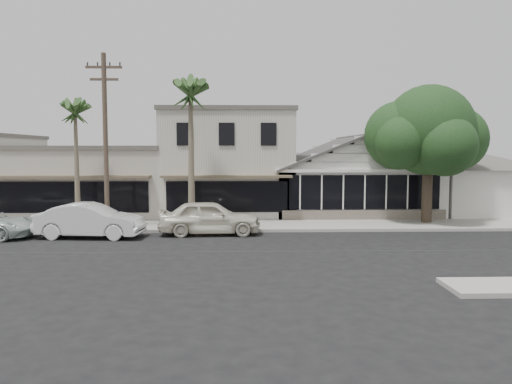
{
  "coord_description": "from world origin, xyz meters",
  "views": [
    {
      "loc": [
        -2.15,
        -20.23,
        4.15
      ],
      "look_at": [
        -1.39,
        6.0,
        1.98
      ],
      "focal_mm": 35.0,
      "sensor_mm": 36.0,
      "label": 1
    }
  ],
  "objects_px": {
    "car_0": "(210,217)",
    "shade_tree": "(426,133)",
    "car_1": "(90,221)",
    "utility_pole": "(106,138)"
  },
  "relations": [
    {
      "from": "car_1",
      "to": "car_0",
      "type": "bearing_deg",
      "value": -76.97
    },
    {
      "from": "car_0",
      "to": "utility_pole",
      "type": "bearing_deg",
      "value": 78.59
    },
    {
      "from": "utility_pole",
      "to": "car_1",
      "type": "bearing_deg",
      "value": -103.34
    },
    {
      "from": "utility_pole",
      "to": "car_1",
      "type": "xyz_separation_m",
      "value": [
        -0.39,
        -1.63,
        -3.96
      ]
    },
    {
      "from": "car_0",
      "to": "car_1",
      "type": "xyz_separation_m",
      "value": [
        -5.65,
        -0.79,
        -0.03
      ]
    },
    {
      "from": "utility_pole",
      "to": "car_0",
      "type": "bearing_deg",
      "value": -9.11
    },
    {
      "from": "shade_tree",
      "to": "car_0",
      "type": "bearing_deg",
      "value": -165.02
    },
    {
      "from": "car_0",
      "to": "shade_tree",
      "type": "distance_m",
      "value": 13.06
    },
    {
      "from": "car_0",
      "to": "shade_tree",
      "type": "xyz_separation_m",
      "value": [
        11.92,
        3.19,
        4.28
      ]
    },
    {
      "from": "car_0",
      "to": "car_1",
      "type": "relative_size",
      "value": 1.0
    }
  ]
}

